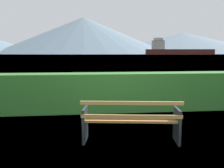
# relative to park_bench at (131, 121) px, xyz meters

# --- Properties ---
(ground_plane) EXTENTS (1400.00, 1400.00, 0.00)m
(ground_plane) POSITION_rel_park_bench_xyz_m (0.01, 0.06, -0.43)
(ground_plane) COLOR #4C6B33
(water_surface) EXTENTS (620.00, 620.00, 0.00)m
(water_surface) POSITION_rel_park_bench_xyz_m (0.01, 308.73, -0.43)
(water_surface) COLOR #7A99A8
(water_surface) RESTS_ON ground_plane
(park_bench) EXTENTS (1.95, 0.84, 0.87)m
(park_bench) POSITION_rel_park_bench_xyz_m (0.00, 0.00, 0.00)
(park_bench) COLOR #A0703F
(park_bench) RESTS_ON ground_plane
(hedge_row) EXTENTS (13.73, 0.85, 1.14)m
(hedge_row) POSITION_rel_park_bench_xyz_m (0.01, 2.75, 0.14)
(hedge_row) COLOR #2D6B28
(hedge_row) RESTS_ON ground_plane
(cargo_ship_large) EXTENTS (82.04, 22.30, 20.18)m
(cargo_ship_large) POSITION_rel_park_bench_xyz_m (108.74, 285.32, 5.21)
(cargo_ship_large) COLOR #471E19
(cargo_ship_large) RESTS_ON water_surface
(distant_hills) EXTENTS (875.17, 442.76, 80.94)m
(distant_hills) POSITION_rel_park_bench_xyz_m (30.66, 572.50, 32.10)
(distant_hills) COLOR slate
(distant_hills) RESTS_ON ground_plane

